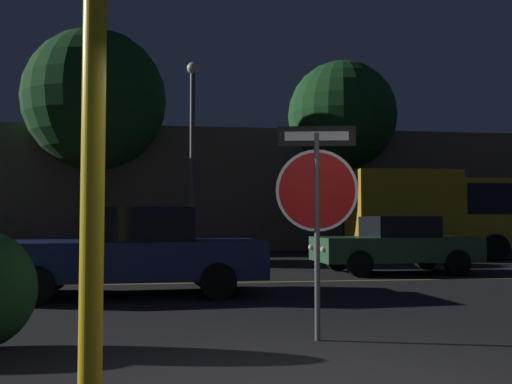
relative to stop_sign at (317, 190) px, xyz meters
name	(u,v)px	position (x,y,z in m)	size (l,w,h in m)	color
road_center_stripe	(231,282)	(-0.39, 5.76, -1.62)	(39.64, 0.12, 0.01)	gold
stop_sign	(317,190)	(0.00, 0.00, 0.00)	(0.88, 0.18, 2.33)	#4C4C51
yellow_pole_left	(93,155)	(-2.07, -2.16, 0.11)	(0.16, 0.16, 3.46)	yellow
passing_car_2	(132,252)	(-2.28, 4.07, -0.88)	(4.73, 2.28, 1.51)	navy
passing_car_3	(395,245)	(3.78, 7.29, -0.93)	(4.01, 1.92, 1.38)	#335B38
delivery_truck	(435,210)	(7.05, 12.02, 0.00)	(5.55, 2.65, 2.91)	gold
street_lamp	(192,141)	(-1.06, 11.94, 2.15)	(0.37, 0.37, 6.31)	#4C4C51
tree_0	(95,100)	(-4.76, 16.81, 4.39)	(5.55, 5.55, 8.79)	#422D1E
tree_2	(342,116)	(5.46, 17.41, 4.12)	(4.64, 4.64, 8.08)	#422D1E
building_backdrop	(237,192)	(1.14, 19.54, 0.94)	(32.05, 4.55, 5.13)	#6B5B4C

